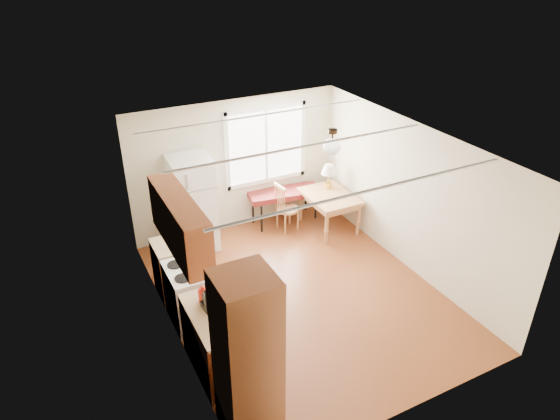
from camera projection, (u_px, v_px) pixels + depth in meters
room_shell at (303, 226)px, 7.27m from camera, size 4.60×5.60×2.62m
kitchen_run at (208, 308)px, 6.28m from camera, size 0.65×3.40×2.20m
window_unit at (266, 145)px, 9.30m from camera, size 1.64×0.05×1.51m
pendant_light at (332, 146)px, 7.39m from camera, size 0.26×0.26×0.40m
refrigerator at (193, 204)px, 8.71m from camera, size 0.75×0.76×1.73m
bench at (285, 194)px, 9.67m from camera, size 1.48×0.73×0.65m
dining_table at (329, 200)px, 9.43m from camera, size 0.84×1.12×0.70m
chair at (284, 205)px, 9.36m from camera, size 0.43×0.42×0.95m
table_lamp at (328, 171)px, 9.48m from camera, size 0.28×0.28×0.49m
coffee_maker at (210, 301)px, 6.11m from camera, size 0.19×0.23×0.34m
kettle at (203, 295)px, 6.26m from camera, size 0.12×0.12×0.23m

